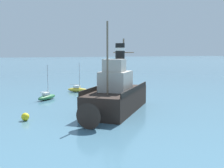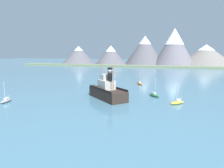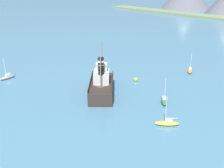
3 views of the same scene
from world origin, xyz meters
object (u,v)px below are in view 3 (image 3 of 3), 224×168
Objects in this scene: old_tugboat at (102,84)px; mooring_buoy at (136,79)px; sailboat_grey at (7,77)px; sailboat_green at (164,100)px; sailboat_yellow at (167,123)px; sailboat_orange at (190,70)px.

old_tugboat is 10.03m from mooring_buoy.
sailboat_grey is 6.23× the size of mooring_buoy.
mooring_buoy is at bearing 159.00° from sailboat_green.
mooring_buoy is at bearing 147.77° from sailboat_yellow.
sailboat_orange is at bearing 54.53° from sailboat_grey.
sailboat_green is at bearing 131.53° from sailboat_yellow.
old_tugboat is 16.40× the size of mooring_buoy.
sailboat_yellow is 1.00× the size of sailboat_green.
sailboat_grey reaches higher than mooring_buoy.
sailboat_yellow and sailboat_green have the same top height.
sailboat_grey is at bearing -134.78° from mooring_buoy.
old_tugboat is 2.63× the size of sailboat_yellow.
sailboat_green is at bearing -21.00° from mooring_buoy.
old_tugboat is 23.27m from sailboat_grey.
sailboat_orange is (-12.56, 25.02, 0.00)m from sailboat_yellow.
sailboat_yellow is 1.00× the size of sailboat_orange.
sailboat_yellow is at bearing -2.68° from old_tugboat.
sailboat_green is at bearing 26.34° from old_tugboat.
sailboat_green is at bearing -69.61° from sailboat_orange.
sailboat_orange and sailboat_green have the same top height.
sailboat_green reaches higher than mooring_buoy.
sailboat_grey is (-31.84, -16.26, 0.00)m from sailboat_green.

